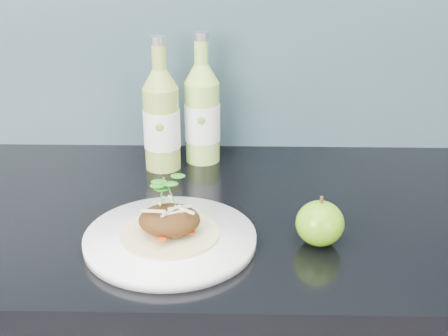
{
  "coord_description": "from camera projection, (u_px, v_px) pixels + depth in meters",
  "views": [
    {
      "loc": [
        0.08,
        0.75,
        1.38
      ],
      "look_at": [
        0.06,
        1.63,
        1.0
      ],
      "focal_mm": 50.0,
      "sensor_mm": 36.0,
      "label": 1
    }
  ],
  "objects": [
    {
      "name": "cider_bottle_right",
      "position": [
        202.0,
        114.0,
        1.21
      ],
      "size": [
        0.07,
        0.07,
        0.26
      ],
      "rotation": [
        0.0,
        0.0,
        0.03
      ],
      "color": "#9DC853",
      "rests_on": "kitchen_counter"
    },
    {
      "name": "green_apple",
      "position": [
        320.0,
        223.0,
        0.93
      ],
      "size": [
        0.09,
        0.09,
        0.08
      ],
      "rotation": [
        0.0,
        0.0,
        0.28
      ],
      "color": "#4A910F",
      "rests_on": "kitchen_counter"
    },
    {
      "name": "cider_bottle_left",
      "position": [
        162.0,
        120.0,
        1.17
      ],
      "size": [
        0.08,
        0.08,
        0.26
      ],
      "rotation": [
        0.0,
        0.0,
        0.13
      ],
      "color": "#96AB47",
      "rests_on": "kitchen_counter"
    },
    {
      "name": "dinner_plate",
      "position": [
        170.0,
        239.0,
        0.94
      ],
      "size": [
        0.33,
        0.33,
        0.02
      ],
      "color": "white",
      "rests_on": "kitchen_counter"
    },
    {
      "name": "pork_taco",
      "position": [
        169.0,
        218.0,
        0.93
      ],
      "size": [
        0.15,
        0.15,
        0.1
      ],
      "color": "tan",
      "rests_on": "dinner_plate"
    }
  ]
}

